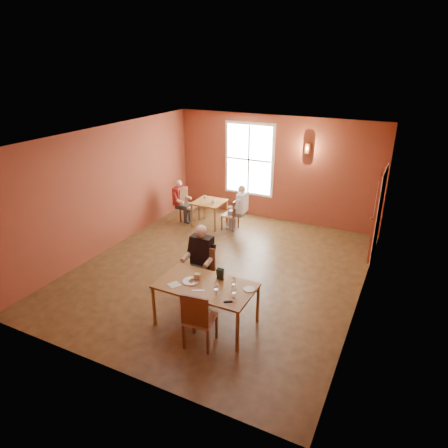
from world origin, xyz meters
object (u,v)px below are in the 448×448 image
at_px(chair_diner_main, 200,275).
at_px(chair_diner_maroon, 190,205).
at_px(main_table, 206,304).
at_px(diner_white, 231,208).
at_px(chair_diner_white, 230,214).
at_px(chair_empty, 200,317).
at_px(diner_main, 199,268).
at_px(diner_maroon, 189,202).
at_px(second_table, 209,213).

xyz_separation_m(chair_diner_main, chair_diner_maroon, (-2.26, 3.39, -0.03)).
bearing_deg(main_table, diner_white, 109.42).
relative_size(chair_diner_white, diner_white, 0.70).
xyz_separation_m(chair_empty, chair_diner_maroon, (-2.94, 4.58, -0.03)).
relative_size(chair_diner_main, diner_main, 0.74).
xyz_separation_m(chair_empty, diner_maroon, (-2.97, 4.58, 0.07)).
xyz_separation_m(second_table, chair_diner_white, (0.65, 0.00, 0.08)).
xyz_separation_m(main_table, chair_diner_white, (-1.46, 4.04, 0.04)).
relative_size(chair_empty, diner_white, 0.84).
bearing_deg(second_table, diner_white, 0.00).
bearing_deg(main_table, chair_diner_white, 109.80).
bearing_deg(second_table, chair_empty, -63.45).
relative_size(chair_diner_main, diner_maroon, 0.88).
relative_size(second_table, diner_maroon, 0.68).
xyz_separation_m(chair_diner_main, diner_main, (0.00, -0.03, 0.18)).
bearing_deg(diner_maroon, diner_main, 33.73).
bearing_deg(chair_empty, chair_diner_white, 101.83).
distance_m(main_table, chair_empty, 0.58).
relative_size(chair_diner_main, chair_diner_maroon, 1.06).
distance_m(chair_diner_white, diner_maroon, 1.34).
xyz_separation_m(chair_diner_white, diner_white, (0.03, 0.00, 0.19)).
height_order(main_table, diner_white, diner_white).
height_order(main_table, diner_maroon, diner_maroon).
bearing_deg(diner_maroon, diner_white, 90.00).
relative_size(chair_diner_maroon, diner_maroon, 0.83).
distance_m(chair_diner_white, diner_white, 0.19).
distance_m(diner_white, diner_maroon, 1.36).
bearing_deg(chair_diner_main, diner_main, 90.00).
height_order(diner_main, diner_white, diner_main).
bearing_deg(chair_empty, main_table, 100.89).
distance_m(chair_diner_maroon, diner_maroon, 0.11).
distance_m(diner_white, chair_diner_maroon, 1.34).
height_order(second_table, chair_diner_white, chair_diner_white).
relative_size(main_table, second_table, 2.11).
bearing_deg(main_table, chair_diner_maroon, 124.28).
distance_m(main_table, second_table, 4.56).
bearing_deg(chair_diner_white, second_table, 90.00).
xyz_separation_m(diner_white, diner_maroon, (-1.36, 0.00, -0.03)).
bearing_deg(diner_white, second_table, 90.00).
distance_m(second_table, chair_diner_maroon, 0.66).
bearing_deg(diner_main, diner_maroon, -56.27).
relative_size(diner_main, chair_diner_white, 1.62).
bearing_deg(chair_empty, diner_main, 112.71).
height_order(diner_main, second_table, diner_main).
bearing_deg(chair_diner_maroon, chair_diner_main, 33.61).
height_order(chair_diner_main, second_table, chair_diner_main).
height_order(diner_white, diner_maroon, diner_white).
height_order(chair_diner_white, diner_white, diner_white).
xyz_separation_m(second_table, diner_white, (0.68, 0.00, 0.27)).
xyz_separation_m(main_table, diner_maroon, (-2.79, 4.04, 0.19)).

